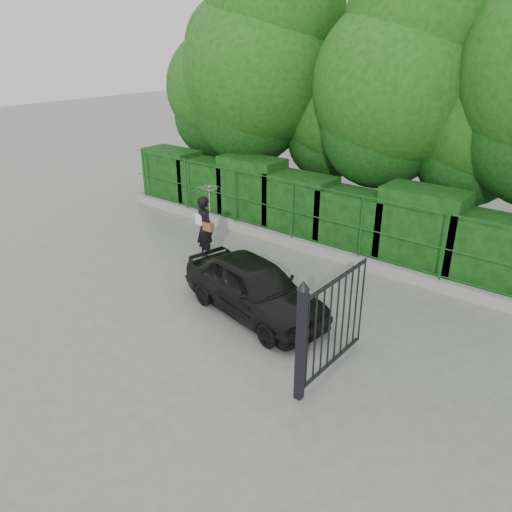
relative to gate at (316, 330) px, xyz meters
The scene contains 8 objects.
ground 4.81m from the gate, behind, with size 80.00×80.00×0.00m, color gray.
kerb 7.04m from the gate, 131.36° to the left, with size 14.00×0.25×0.30m, color #9E9E99.
fence 6.82m from the gate, 129.97° to the left, with size 14.13×0.06×1.80m.
hedge 7.74m from the gate, 126.47° to the left, with size 14.20×1.20×2.27m.
trees 9.76m from the gate, 112.24° to the left, with size 17.10×6.15×8.08m.
gate is the anchor object (origin of this frame).
woman 6.32m from the gate, 151.98° to the left, with size 0.96×0.85×2.23m.
car 2.94m from the gate, 151.67° to the left, with size 1.59×3.95×1.35m, color black.
Camera 1 is at (8.54, -7.28, 5.97)m, focal length 35.00 mm.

